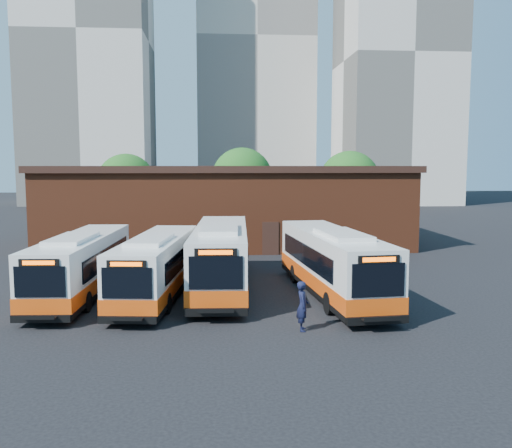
{
  "coord_description": "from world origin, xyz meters",
  "views": [
    {
      "loc": [
        -1.0,
        -24.45,
        6.42
      ],
      "look_at": [
        1.22,
        4.45,
        3.29
      ],
      "focal_mm": 38.0,
      "sensor_mm": 36.0,
      "label": 1
    }
  ],
  "objects": [
    {
      "name": "transit_worker",
      "position": [
        2.39,
        -4.03,
        0.98
      ],
      "size": [
        0.53,
        0.75,
        1.96
      ],
      "primitive_type": "imported",
      "rotation": [
        0.0,
        0.0,
        1.48
      ],
      "color": "black",
      "rests_on": "ground"
    },
    {
      "name": "tower_right",
      "position": [
        30.0,
        68.0,
        24.34
      ],
      "size": [
        18.0,
        18.0,
        49.2
      ],
      "color": "beige",
      "rests_on": "ground"
    },
    {
      "name": "tower_center",
      "position": [
        7.0,
        86.0,
        30.34
      ],
      "size": [
        22.0,
        20.0,
        61.2
      ],
      "color": "#B8B3A8",
      "rests_on": "ground"
    },
    {
      "name": "depot_building",
      "position": [
        0.0,
        20.0,
        3.26
      ],
      "size": [
        28.6,
        12.6,
        6.4
      ],
      "color": "#642C17",
      "rests_on": "ground"
    },
    {
      "name": "bus_mideast",
      "position": [
        -0.68,
        3.35,
        1.58
      ],
      "size": [
        3.21,
        12.84,
        3.47
      ],
      "rotation": [
        0.0,
        0.0,
        -0.05
      ],
      "color": "silver",
      "rests_on": "ground"
    },
    {
      "name": "tree_east",
      "position": [
        13.0,
        31.0,
        4.83
      ],
      "size": [
        6.24,
        6.24,
        7.96
      ],
      "color": "#382314",
      "rests_on": "ground"
    },
    {
      "name": "ground",
      "position": [
        0.0,
        0.0,
        0.0
      ],
      "size": [
        220.0,
        220.0,
        0.0
      ],
      "primitive_type": "plane",
      "color": "black"
    },
    {
      "name": "bus_west",
      "position": [
        -7.58,
        2.49,
        1.43
      ],
      "size": [
        2.97,
        11.63,
        3.14
      ],
      "rotation": [
        0.0,
        0.0,
        -0.05
      ],
      "color": "silver",
      "rests_on": "ground"
    },
    {
      "name": "tower_left",
      "position": [
        -22.0,
        72.0,
        27.84
      ],
      "size": [
        20.0,
        18.0,
        56.2
      ],
      "color": "beige",
      "rests_on": "ground"
    },
    {
      "name": "bus_east",
      "position": [
        4.79,
        1.55,
        1.52
      ],
      "size": [
        3.55,
        12.47,
        3.36
      ],
      "rotation": [
        0.0,
        0.0,
        0.08
      ],
      "color": "silver",
      "rests_on": "ground"
    },
    {
      "name": "bus_midwest",
      "position": [
        -3.84,
        1.99,
        1.41
      ],
      "size": [
        3.55,
        11.57,
        3.11
      ],
      "rotation": [
        0.0,
        0.0,
        -0.11
      ],
      "color": "silver",
      "rests_on": "ground"
    },
    {
      "name": "tree_west",
      "position": [
        -10.0,
        32.0,
        4.64
      ],
      "size": [
        6.0,
        6.0,
        7.65
      ],
      "color": "#382314",
      "rests_on": "ground"
    },
    {
      "name": "tree_mid",
      "position": [
        2.0,
        34.0,
        5.08
      ],
      "size": [
        6.56,
        6.56,
        8.36
      ],
      "color": "#382314",
      "rests_on": "ground"
    }
  ]
}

